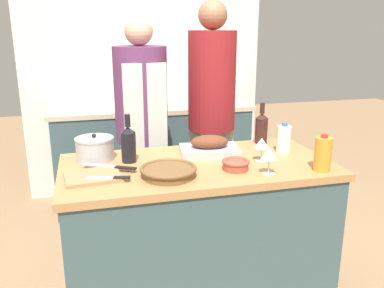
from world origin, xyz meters
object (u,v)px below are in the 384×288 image
object	(u,v)px
cutting_board	(93,176)
wine_bottle_dark	(128,143)
person_cook_guest	(211,111)
condiment_bottle_tall	(163,97)
roasting_pan	(210,147)
wine_bottle_green	(261,127)
knife_chef	(111,167)
mixing_bowl	(236,164)
stock_pot	(95,149)
wicker_basket	(168,171)
condiment_bottle_short	(205,92)
knife_paring	(110,178)
wine_glass_left	(262,144)
juice_jug	(323,154)
milk_jug	(284,139)
wine_glass_right	(269,154)
person_cook_aproned	(142,125)

from	to	relation	value
cutting_board	wine_bottle_dark	world-z (taller)	wine_bottle_dark
cutting_board	person_cook_guest	world-z (taller)	person_cook_guest
condiment_bottle_tall	person_cook_guest	size ratio (longest dim) A/B	0.12
roasting_pan	wine_bottle_green	size ratio (longest dim) A/B	1.39
knife_chef	mixing_bowl	bearing A→B (deg)	-13.91
mixing_bowl	person_cook_guest	xyz separation A→B (m)	(0.17, 0.97, 0.08)
cutting_board	stock_pot	world-z (taller)	stock_pot
wicker_basket	condiment_bottle_short	xyz separation A→B (m)	(0.71, 1.75, 0.11)
wine_bottle_green	knife_chef	bearing A→B (deg)	-163.45
roasting_pan	knife_paring	size ratio (longest dim) A/B	1.71
wine_glass_left	person_cook_guest	bearing A→B (deg)	91.46
wine_glass_left	wine_bottle_dark	bearing A→B (deg)	166.51
wine_bottle_dark	knife_chef	xyz separation A→B (m)	(-0.11, -0.12, -0.09)
juice_jug	milk_jug	xyz separation A→B (m)	(-0.04, 0.35, -0.01)
milk_jug	wine_bottle_dark	xyz separation A→B (m)	(-0.91, 0.05, 0.02)
milk_jug	wine_glass_right	xyz separation A→B (m)	(-0.25, -0.33, 0.02)
milk_jug	person_cook_guest	distance (m)	0.78
mixing_bowl	roasting_pan	bearing A→B (deg)	100.74
knife_paring	person_cook_aproned	bearing A→B (deg)	73.21
wicker_basket	mixing_bowl	xyz separation A→B (m)	(0.36, 0.01, 0.00)
wine_glass_right	knife_paring	bearing A→B (deg)	173.18
wicker_basket	knife_paring	xyz separation A→B (m)	(-0.29, 0.00, -0.01)
wicker_basket	wine_glass_left	xyz separation A→B (m)	(0.55, 0.11, 0.07)
person_cook_guest	wine_glass_left	bearing A→B (deg)	-103.51
wicker_basket	wine_glass_left	world-z (taller)	wine_glass_left
condiment_bottle_short	wine_glass_right	bearing A→B (deg)	-96.42
wine_bottle_dark	condiment_bottle_short	distance (m)	1.70
mixing_bowl	juice_jug	world-z (taller)	juice_jug
roasting_pan	condiment_bottle_short	world-z (taller)	condiment_bottle_short
knife_chef	knife_paring	distance (m)	0.17
condiment_bottle_short	knife_chef	bearing A→B (deg)	-121.71
condiment_bottle_tall	person_cook_aproned	xyz separation A→B (m)	(-0.27, -0.61, -0.10)
condiment_bottle_short	roasting_pan	bearing A→B (deg)	-105.44
person_cook_aproned	knife_paring	bearing A→B (deg)	-108.35
mixing_bowl	juice_jug	xyz separation A→B (m)	(0.43, -0.12, 0.06)
mixing_bowl	wine_glass_right	distance (m)	0.19
mixing_bowl	wine_bottle_green	world-z (taller)	wine_bottle_green
knife_paring	condiment_bottle_short	distance (m)	2.01
wine_bottle_green	wine_bottle_dark	bearing A→B (deg)	-168.93
mixing_bowl	knife_paring	bearing A→B (deg)	-179.21
juice_jug	person_cook_aproned	distance (m)	1.34
knife_paring	wine_bottle_dark	bearing A→B (deg)	66.47
knife_paring	person_cook_aproned	world-z (taller)	person_cook_aproned
wine_bottle_green	person_cook_guest	world-z (taller)	person_cook_guest
wine_glass_left	person_cook_aproned	bearing A→B (deg)	122.61
wine_glass_left	knife_paring	xyz separation A→B (m)	(-0.84, -0.11, -0.08)
wine_glass_right	knife_chef	bearing A→B (deg)	161.36
knife_paring	person_cook_aproned	distance (m)	1.01
mixing_bowl	milk_jug	xyz separation A→B (m)	(0.39, 0.22, 0.05)
wine_bottle_green	person_cook_guest	size ratio (longest dim) A/B	0.15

